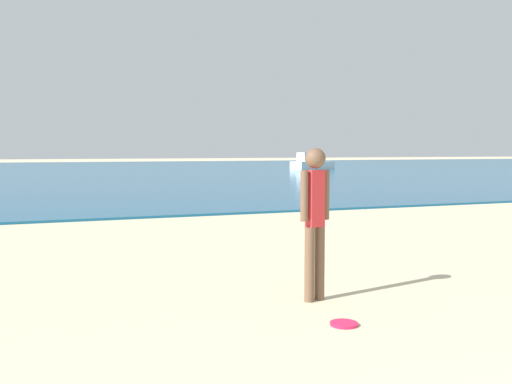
{
  "coord_description": "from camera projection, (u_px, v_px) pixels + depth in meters",
  "views": [
    {
      "loc": [
        -2.93,
        0.16,
        1.57
      ],
      "look_at": [
        -0.09,
        7.58,
        0.97
      ],
      "focal_mm": 39.3,
      "sensor_mm": 36.0,
      "label": 1
    }
  ],
  "objects": [
    {
      "name": "water",
      "position": [
        85.0,
        171.0,
        40.97
      ],
      "size": [
        160.0,
        60.0,
        0.06
      ],
      "primitive_type": "cube",
      "color": "#14567F",
      "rests_on": "ground"
    },
    {
      "name": "person_standing",
      "position": [
        315.0,
        215.0,
        5.77
      ],
      "size": [
        0.36,
        0.21,
        1.59
      ],
      "rotation": [
        0.0,
        0.0,
        3.38
      ],
      "color": "brown",
      "rests_on": "ground"
    },
    {
      "name": "frisbee",
      "position": [
        344.0,
        324.0,
        5.02
      ],
      "size": [
        0.25,
        0.25,
        0.03
      ],
      "primitive_type": "cylinder",
      "color": "#E51E4C",
      "rests_on": "ground"
    },
    {
      "name": "boat_far",
      "position": [
        311.0,
        163.0,
        43.46
      ],
      "size": [
        4.02,
        2.54,
        1.3
      ],
      "rotation": [
        0.0,
        0.0,
        0.37
      ],
      "color": "white",
      "rests_on": "water"
    }
  ]
}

